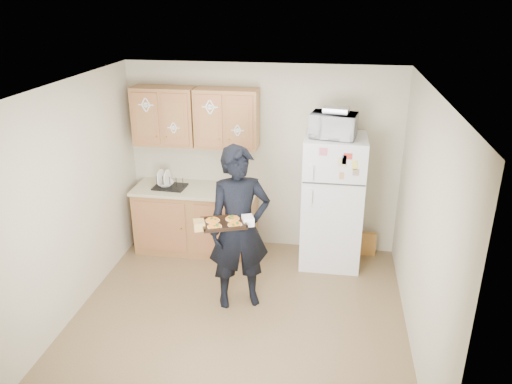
% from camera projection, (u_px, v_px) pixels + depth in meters
% --- Properties ---
extents(floor, '(3.60, 3.60, 0.00)m').
position_uv_depth(floor, '(238.00, 318.00, 5.45)').
color(floor, brown).
rests_on(floor, ground).
extents(ceiling, '(3.60, 3.60, 0.00)m').
position_uv_depth(ceiling, '(235.00, 89.00, 4.52)').
color(ceiling, beige).
rests_on(ceiling, wall_back).
extents(wall_back, '(3.60, 0.04, 2.50)m').
position_uv_depth(wall_back, '(262.00, 159.00, 6.63)').
color(wall_back, beige).
rests_on(wall_back, floor).
extents(wall_front, '(3.60, 0.04, 2.50)m').
position_uv_depth(wall_front, '(186.00, 325.00, 3.34)').
color(wall_front, beige).
rests_on(wall_front, floor).
extents(wall_left, '(0.04, 3.60, 2.50)m').
position_uv_depth(wall_left, '(69.00, 203.00, 5.24)').
color(wall_left, beige).
rests_on(wall_left, floor).
extents(wall_right, '(0.04, 3.60, 2.50)m').
position_uv_depth(wall_right, '(423.00, 227.00, 4.73)').
color(wall_right, beige).
rests_on(wall_right, floor).
extents(refrigerator, '(0.75, 0.70, 1.70)m').
position_uv_depth(refrigerator, '(332.00, 201.00, 6.31)').
color(refrigerator, white).
rests_on(refrigerator, floor).
extents(base_cabinet, '(1.60, 0.60, 0.86)m').
position_uv_depth(base_cabinet, '(197.00, 220.00, 6.77)').
color(base_cabinet, '#9C5935').
rests_on(base_cabinet, floor).
extents(countertop, '(1.64, 0.64, 0.04)m').
position_uv_depth(countertop, '(195.00, 190.00, 6.60)').
color(countertop, beige).
rests_on(countertop, base_cabinet).
extents(upper_cab_left, '(0.80, 0.33, 0.75)m').
position_uv_depth(upper_cab_left, '(165.00, 116.00, 6.43)').
color(upper_cab_left, '#9C5935').
rests_on(upper_cab_left, wall_back).
extents(upper_cab_right, '(0.80, 0.33, 0.75)m').
position_uv_depth(upper_cab_right, '(227.00, 118.00, 6.31)').
color(upper_cab_right, '#9C5935').
rests_on(upper_cab_right, wall_back).
extents(cereal_box, '(0.20, 0.07, 0.32)m').
position_uv_depth(cereal_box, '(368.00, 244.00, 6.71)').
color(cereal_box, '#E9BC52').
rests_on(cereal_box, floor).
extents(person, '(0.79, 0.66, 1.86)m').
position_uv_depth(person, '(239.00, 229.00, 5.41)').
color(person, black).
rests_on(person, floor).
extents(baking_tray, '(0.53, 0.47, 0.04)m').
position_uv_depth(baking_tray, '(224.00, 224.00, 5.10)').
color(baking_tray, black).
rests_on(baking_tray, person).
extents(pizza_front_left, '(0.15, 0.15, 0.02)m').
position_uv_depth(pizza_front_left, '(215.00, 226.00, 5.00)').
color(pizza_front_left, orange).
rests_on(pizza_front_left, baking_tray).
extents(pizza_front_right, '(0.15, 0.15, 0.02)m').
position_uv_depth(pizza_front_right, '(235.00, 224.00, 5.04)').
color(pizza_front_right, orange).
rests_on(pizza_front_right, baking_tray).
extents(pizza_back_left, '(0.15, 0.15, 0.02)m').
position_uv_depth(pizza_back_left, '(213.00, 220.00, 5.14)').
color(pizza_back_left, orange).
rests_on(pizza_back_left, baking_tray).
extents(pizza_back_right, '(0.15, 0.15, 0.02)m').
position_uv_depth(pizza_back_right, '(232.00, 218.00, 5.18)').
color(pizza_back_right, orange).
rests_on(pizza_back_right, baking_tray).
extents(microwave, '(0.58, 0.44, 0.29)m').
position_uv_depth(microwave, '(333.00, 125.00, 5.90)').
color(microwave, white).
rests_on(microwave, refrigerator).
extents(foil_pan, '(0.32, 0.25, 0.06)m').
position_uv_depth(foil_pan, '(336.00, 110.00, 5.85)').
color(foil_pan, '#B7B7BE').
rests_on(foil_pan, microwave).
extents(dish_rack, '(0.43, 0.33, 0.16)m').
position_uv_depth(dish_rack, '(170.00, 182.00, 6.59)').
color(dish_rack, black).
rests_on(dish_rack, countertop).
extents(bowl, '(0.28, 0.28, 0.05)m').
position_uv_depth(bowl, '(165.00, 184.00, 6.61)').
color(bowl, white).
rests_on(bowl, dish_rack).
extents(soap_bottle, '(0.10, 0.10, 0.18)m').
position_uv_depth(soap_bottle, '(228.00, 187.00, 6.40)').
color(soap_bottle, white).
rests_on(soap_bottle, countertop).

